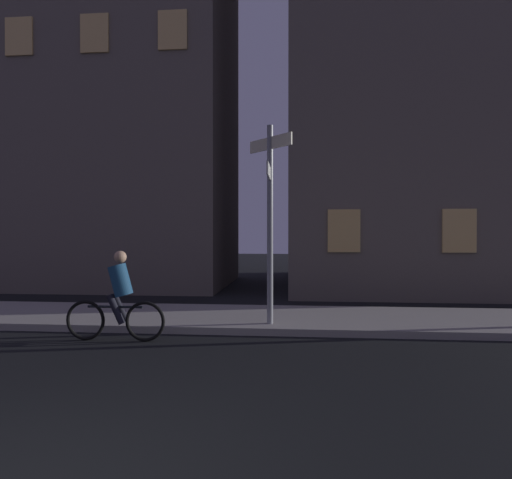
% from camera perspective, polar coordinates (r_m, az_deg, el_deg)
% --- Properties ---
extents(sidewalk_kerb, '(40.00, 2.73, 0.14)m').
position_cam_1_polar(sidewalk_kerb, '(9.88, -6.15, -10.01)').
color(sidewalk_kerb, '#9E9991').
rests_on(sidewalk_kerb, ground_plane).
extents(signpost, '(0.88, 1.78, 3.90)m').
position_cam_1_polar(signpost, '(8.66, 1.83, 4.20)').
color(signpost, gray).
rests_on(signpost, sidewalk_kerb).
extents(cyclist, '(1.82, 0.32, 1.61)m').
position_cam_1_polar(cyclist, '(8.26, -17.49, -7.39)').
color(cyclist, black).
rests_on(cyclist, ground_plane).
extents(building_left_block, '(9.90, 6.10, 21.44)m').
position_cam_1_polar(building_left_block, '(19.93, -19.64, 26.90)').
color(building_left_block, '#6B6056').
rests_on(building_left_block, ground_plane).
extents(building_right_block, '(9.35, 9.55, 18.18)m').
position_cam_1_polar(building_right_block, '(19.22, 19.76, 22.61)').
color(building_right_block, '#6B6056').
rests_on(building_right_block, ground_plane).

